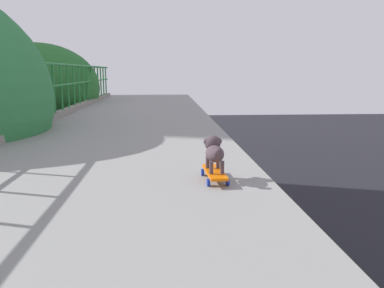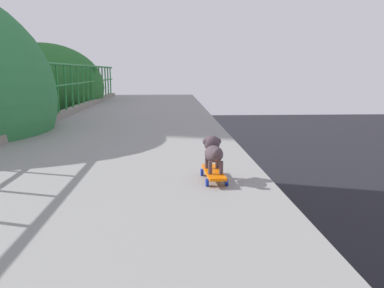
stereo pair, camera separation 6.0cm
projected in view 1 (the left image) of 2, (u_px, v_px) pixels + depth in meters
The scene contains 4 objects.
city_bus at pixel (35, 137), 29.26m from camera, with size 2.60×10.49×3.50m.
roadside_tree_far at pixel (39, 91), 12.75m from camera, with size 3.92×3.92×7.68m.
toy_skateboard at pixel (215, 173), 3.59m from camera, with size 0.21×0.55×0.09m.
small_dog at pixel (214, 151), 3.58m from camera, with size 0.18×0.41×0.31m.
Camera 1 is at (2.08, -1.09, 6.77)m, focal length 36.64 mm.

